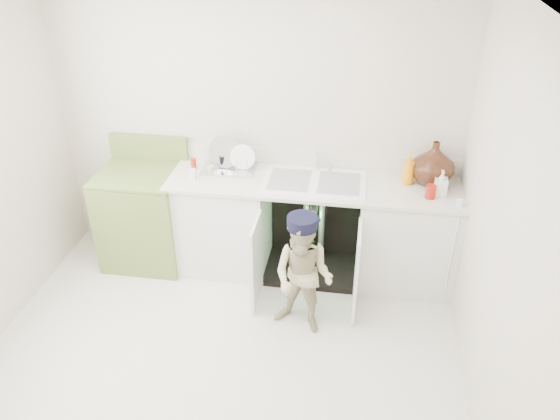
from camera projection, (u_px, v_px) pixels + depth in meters
The scene contains 5 objects.
ground at pixel (220, 360), 4.02m from camera, with size 3.50×3.50×0.00m, color beige.
room_shell at pixel (208, 216), 3.37m from camera, with size 6.00×5.50×1.26m.
counter_run at pixel (317, 225), 4.72m from camera, with size 2.44×1.02×1.26m.
avocado_stove at pixel (145, 215), 4.91m from camera, with size 0.71×0.65×1.11m.
repair_worker at pixel (303, 275), 4.07m from camera, with size 0.57×0.66×1.00m.
Camera 1 is at (0.88, -2.78, 3.01)m, focal length 35.00 mm.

